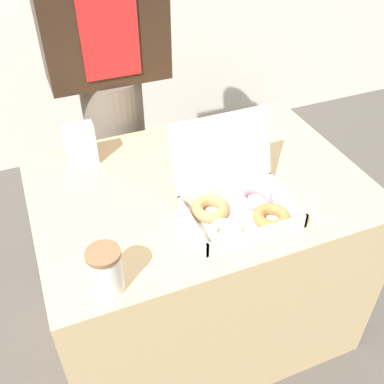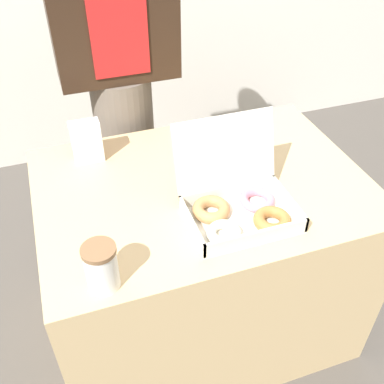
{
  "view_description": "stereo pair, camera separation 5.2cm",
  "coord_description": "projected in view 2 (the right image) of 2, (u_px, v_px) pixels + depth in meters",
  "views": [
    {
      "loc": [
        -0.45,
        -1.04,
        1.62
      ],
      "look_at": [
        -0.1,
        -0.17,
        0.84
      ],
      "focal_mm": 42.0,
      "sensor_mm": 36.0,
      "label": 1
    },
    {
      "loc": [
        -0.4,
        -1.06,
        1.62
      ],
      "look_at": [
        -0.1,
        -0.17,
        0.84
      ],
      "focal_mm": 42.0,
      "sensor_mm": 36.0,
      "label": 2
    }
  ],
  "objects": [
    {
      "name": "person_customer",
      "position": [
        119.0,
        77.0,
        1.71
      ],
      "size": [
        0.44,
        0.24,
        1.64
      ],
      "color": "#665B51",
      "rests_on": "ground_plane"
    },
    {
      "name": "donut_box",
      "position": [
        239.0,
        205.0,
        1.3
      ],
      "size": [
        0.31,
        0.29,
        0.26
      ],
      "color": "silver",
      "rests_on": "table"
    },
    {
      "name": "ground_plane",
      "position": [
        200.0,
        317.0,
        1.9
      ],
      "size": [
        14.0,
        14.0,
        0.0
      ],
      "primitive_type": "plane",
      "color": "#4C4742"
    },
    {
      "name": "table",
      "position": [
        202.0,
        259.0,
        1.67
      ],
      "size": [
        1.06,
        0.75,
        0.72
      ],
      "color": "tan",
      "rests_on": "ground_plane"
    },
    {
      "name": "coffee_cup",
      "position": [
        101.0,
        267.0,
        1.08
      ],
      "size": [
        0.09,
        0.09,
        0.13
      ],
      "color": "white",
      "rests_on": "table"
    },
    {
      "name": "napkin_holder",
      "position": [
        87.0,
        142.0,
        1.5
      ],
      "size": [
        0.1,
        0.05,
        0.15
      ],
      "color": "silver",
      "rests_on": "table"
    }
  ]
}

